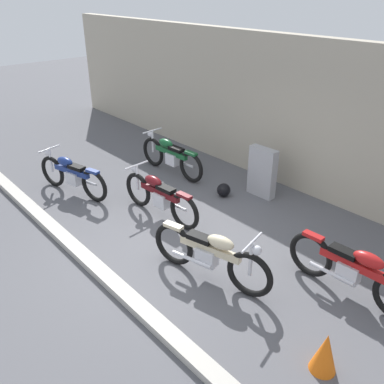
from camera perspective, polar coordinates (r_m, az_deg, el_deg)
The scene contains 11 objects.
ground_plane at distance 7.25m, azimuth -2.73°, elevation -7.57°, with size 40.00×40.00×0.00m, color #56565B.
building_wall at distance 9.04m, azimuth 15.42°, elevation 9.95°, with size 18.00×0.30×3.21m, color #B2A893.
curb_strip at distance 6.63m, azimuth -11.97°, elevation -11.34°, with size 18.00×0.24×0.12m, color #B7B2A8.
stone_marker at distance 8.82m, azimuth 9.72°, elevation 2.73°, with size 0.63×0.20×1.08m, color #9E9EA3.
helmet at distance 8.84m, azimuth 4.42°, elevation 0.28°, with size 0.30×0.30×0.30m, color black.
traffic_cone at distance 5.35m, azimuth 18.00°, elevation -20.43°, with size 0.32×0.32×0.55m, color orange.
motorcycle_red at distance 6.39m, azimuth 21.56°, elevation -10.13°, with size 2.09×0.58×0.94m.
motorcycle_green at distance 9.82m, azimuth -2.97°, elevation 5.06°, with size 2.08×0.58×0.93m.
motorcycle_maroon at distance 7.96m, azimuth -4.55°, elevation -0.55°, with size 2.04×0.57×0.92m.
motorcycle_blue at distance 9.20m, azimuth -16.36°, elevation 2.33°, with size 1.99×0.74×0.91m.
motorcycle_cream at distance 6.28m, azimuth 2.60°, elevation -8.64°, with size 2.06×0.75×0.94m.
Camera 1 is at (4.70, -3.69, 4.10)m, focal length 38.41 mm.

